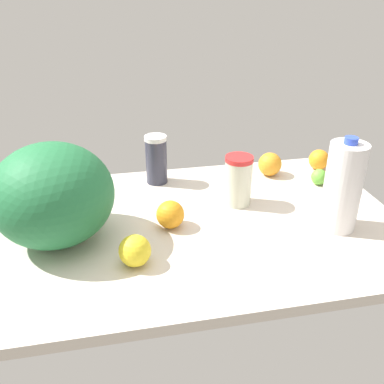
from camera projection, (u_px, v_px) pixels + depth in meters
countertop at (192, 227)px, 122.91cm from camera, size 120.00×76.00×3.00cm
watermelon at (53, 195)px, 108.91cm from camera, size 31.21×31.21×26.71cm
tumbler_cup at (238, 180)px, 129.15cm from camera, size 8.46×8.46×15.55cm
shaker_bottle at (156, 159)px, 142.45cm from camera, size 7.34×7.34×16.45cm
milk_jug at (343, 187)px, 114.80cm from camera, size 10.03×10.03×26.61cm
lime_near_front at (319, 177)px, 143.31cm from camera, size 5.38×5.38×5.38cm
lemon_by_jug at (135, 251)px, 103.30cm from camera, size 7.95×7.95×7.95cm
orange_far_back at (319, 160)px, 154.03cm from camera, size 7.28×7.28×7.28cm
orange_loose at (170, 214)px, 118.71cm from camera, size 7.90×7.90×7.90cm
orange_beside_bowl at (270, 164)px, 149.33cm from camera, size 8.16×8.16×8.16cm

